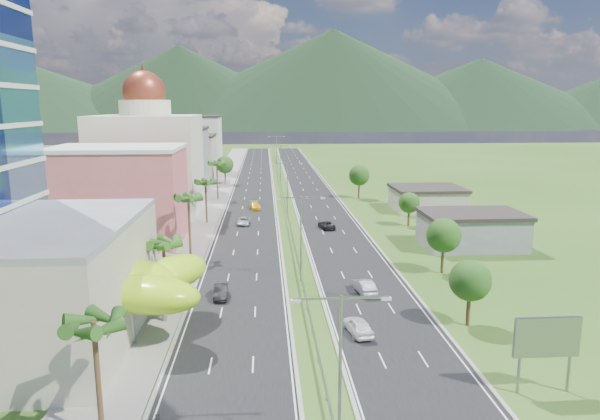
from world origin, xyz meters
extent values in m
plane|color=#2D5119|center=(0.00, 0.00, 0.00)|extent=(500.00, 500.00, 0.00)
cube|color=black|center=(-7.50, 90.00, 0.02)|extent=(11.00, 260.00, 0.04)
cube|color=black|center=(7.50, 90.00, 0.02)|extent=(11.00, 260.00, 0.04)
cube|color=gray|center=(-17.00, 90.00, 0.06)|extent=(7.00, 260.00, 0.12)
cube|color=gray|center=(0.00, 72.00, 0.62)|extent=(0.08, 216.00, 0.28)
cube|color=gray|center=(0.00, 174.00, 0.35)|extent=(0.10, 0.12, 0.70)
cylinder|color=gray|center=(0.00, -25.00, 5.50)|extent=(0.20, 0.20, 11.00)
cube|color=gray|center=(-1.44, -25.00, 10.80)|extent=(2.88, 0.12, 0.12)
cube|color=gray|center=(1.44, -25.00, 10.80)|extent=(2.88, 0.12, 0.12)
cube|color=silver|center=(-2.72, -25.00, 10.70)|extent=(0.60, 0.25, 0.18)
cube|color=silver|center=(2.72, -25.00, 10.70)|extent=(0.60, 0.25, 0.18)
cylinder|color=gray|center=(0.00, 10.00, 5.50)|extent=(0.20, 0.20, 11.00)
cube|color=gray|center=(-1.44, 10.00, 10.80)|extent=(2.88, 0.12, 0.12)
cube|color=gray|center=(1.44, 10.00, 10.80)|extent=(2.88, 0.12, 0.12)
cube|color=silver|center=(-2.72, 10.00, 10.70)|extent=(0.60, 0.25, 0.18)
cube|color=silver|center=(2.72, 10.00, 10.70)|extent=(0.60, 0.25, 0.18)
cylinder|color=gray|center=(0.00, 50.00, 5.50)|extent=(0.20, 0.20, 11.00)
cube|color=gray|center=(-1.44, 50.00, 10.80)|extent=(2.88, 0.12, 0.12)
cube|color=gray|center=(1.44, 50.00, 10.80)|extent=(2.88, 0.12, 0.12)
cube|color=silver|center=(-2.72, 50.00, 10.70)|extent=(0.60, 0.25, 0.18)
cube|color=silver|center=(2.72, 50.00, 10.70)|extent=(0.60, 0.25, 0.18)
cylinder|color=gray|center=(0.00, 95.00, 5.50)|extent=(0.20, 0.20, 11.00)
cube|color=gray|center=(-1.44, 95.00, 10.80)|extent=(2.88, 0.12, 0.12)
cube|color=gray|center=(1.44, 95.00, 10.80)|extent=(2.88, 0.12, 0.12)
cube|color=silver|center=(-2.72, 95.00, 10.70)|extent=(0.60, 0.25, 0.18)
cube|color=silver|center=(2.72, 95.00, 10.70)|extent=(0.60, 0.25, 0.18)
cylinder|color=gray|center=(0.00, 140.00, 5.50)|extent=(0.20, 0.20, 11.00)
cube|color=gray|center=(-1.44, 140.00, 10.80)|extent=(2.88, 0.12, 0.12)
cube|color=gray|center=(1.44, 140.00, 10.80)|extent=(2.88, 0.12, 0.12)
cube|color=silver|center=(-2.72, 140.00, 10.70)|extent=(0.60, 0.25, 0.18)
cube|color=silver|center=(2.72, 140.00, 10.70)|extent=(0.60, 0.25, 0.18)
cylinder|color=gray|center=(-24.00, -2.00, 2.00)|extent=(0.50, 0.50, 4.00)
cylinder|color=gray|center=(-17.00, -7.00, 2.00)|extent=(0.50, 0.50, 4.00)
cylinder|color=gray|center=(-21.00, -10.00, 2.00)|extent=(0.50, 0.50, 4.00)
cylinder|color=gray|center=(-15.00, -2.00, 2.00)|extent=(0.50, 0.50, 4.00)
cube|color=#C85A52|center=(-28.00, 32.00, 7.50)|extent=(20.00, 15.00, 15.00)
cube|color=beige|center=(-28.00, 55.00, 10.00)|extent=(20.00, 20.00, 20.00)
cylinder|color=beige|center=(-28.00, 55.00, 21.50)|extent=(10.00, 10.00, 3.00)
sphere|color=maroon|center=(-28.00, 55.00, 24.50)|extent=(8.40, 8.40, 8.40)
cube|color=slate|center=(-27.00, 80.00, 8.00)|extent=(16.00, 15.00, 16.00)
cube|color=#A8A08B|center=(-27.00, 102.00, 6.50)|extent=(16.00, 15.00, 13.00)
cube|color=silver|center=(-27.00, 125.00, 9.00)|extent=(16.00, 15.00, 18.00)
cylinder|color=gray|center=(15.00, -18.00, 1.60)|extent=(0.24, 0.24, 3.20)
cylinder|color=gray|center=(19.00, -18.00, 1.60)|extent=(0.24, 0.24, 3.20)
cube|color=#D85919|center=(17.00, -18.00, 4.60)|extent=(5.20, 0.35, 3.20)
cube|color=slate|center=(28.00, 25.00, 2.50)|extent=(15.00, 10.00, 5.00)
cube|color=#A8A08B|center=(30.00, 55.00, 2.20)|extent=(14.00, 12.00, 4.40)
cylinder|color=#47301C|center=(-15.50, -22.00, 4.25)|extent=(0.36, 0.36, 8.50)
cylinder|color=#47301C|center=(-15.50, 2.00, 3.75)|extent=(0.36, 0.36, 7.50)
cylinder|color=#47301C|center=(-15.50, 22.00, 4.50)|extent=(0.36, 0.36, 9.00)
cylinder|color=#47301C|center=(-15.50, 45.00, 4.00)|extent=(0.36, 0.36, 8.00)
cylinder|color=#47301C|center=(-15.50, 70.00, 4.40)|extent=(0.36, 0.36, 8.80)
cylinder|color=#47301C|center=(-15.50, 95.00, 2.45)|extent=(0.40, 0.40, 4.90)
sphere|color=#29561B|center=(-15.50, 95.00, 5.60)|extent=(4.90, 4.90, 4.90)
cylinder|color=#47301C|center=(16.00, -5.00, 2.10)|extent=(0.40, 0.40, 4.20)
sphere|color=#29561B|center=(16.00, -5.00, 4.80)|extent=(4.20, 4.20, 4.20)
cylinder|color=#47301C|center=(19.00, 12.00, 2.27)|extent=(0.40, 0.40, 4.55)
sphere|color=#29561B|center=(19.00, 12.00, 5.20)|extent=(4.55, 4.55, 4.55)
cylinder|color=#47301C|center=(22.00, 40.00, 1.92)|extent=(0.40, 0.40, 3.85)
sphere|color=#29561B|center=(22.00, 40.00, 4.40)|extent=(3.85, 3.85, 3.85)
cylinder|color=#47301C|center=(18.00, 70.00, 2.45)|extent=(0.40, 0.40, 4.90)
sphere|color=#29561B|center=(18.00, 70.00, 5.60)|extent=(4.90, 4.90, 4.90)
imported|color=black|center=(-9.73, 4.64, 0.77)|extent=(1.71, 4.47, 1.46)
imported|color=#B7B9C0|center=(-8.47, 43.21, 0.70)|extent=(2.41, 4.84, 1.32)
imported|color=yellow|center=(-6.57, 58.19, 0.76)|extent=(2.66, 5.18, 1.44)
imported|color=white|center=(4.49, -6.33, 0.85)|extent=(2.71, 5.03, 1.62)
imported|color=#95979C|center=(7.21, 5.15, 0.85)|extent=(2.42, 5.11, 1.62)
imported|color=black|center=(6.62, 38.98, 0.71)|extent=(3.02, 5.12, 1.34)
imported|color=black|center=(-12.30, -20.51, 0.57)|extent=(0.67, 1.71, 1.07)
camera|label=1|loc=(-4.45, -54.89, 22.11)|focal=32.00mm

